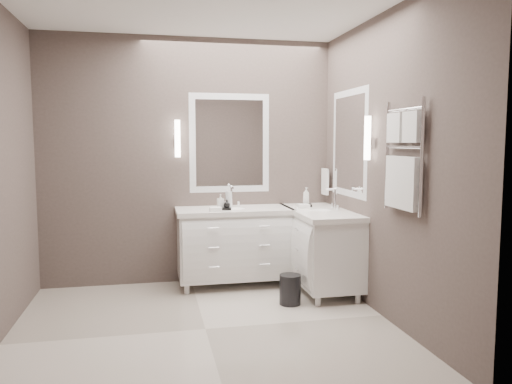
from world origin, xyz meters
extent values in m
cube|color=beige|center=(0.00, 0.00, -0.01)|extent=(3.20, 3.00, 0.01)
cube|color=#4C403D|center=(0.00, 1.50, 1.35)|extent=(3.20, 0.01, 2.70)
cube|color=#4C403D|center=(0.00, -1.50, 1.35)|extent=(3.20, 0.01, 2.70)
cube|color=#4C403D|center=(1.60, 0.00, 1.35)|extent=(0.01, 3.00, 2.70)
cube|color=white|center=(0.45, 1.23, 0.45)|extent=(1.20, 0.55, 0.70)
cube|color=white|center=(0.45, 1.23, 0.82)|extent=(1.24, 0.59, 0.05)
ellipsoid|color=white|center=(0.45, 1.23, 0.81)|extent=(0.36, 0.28, 0.12)
cylinder|color=white|center=(0.45, 1.39, 0.96)|extent=(0.02, 0.02, 0.22)
cube|color=white|center=(1.33, 0.90, 0.45)|extent=(0.55, 1.20, 0.70)
cube|color=white|center=(1.33, 0.90, 0.82)|extent=(0.59, 1.24, 0.05)
ellipsoid|color=white|center=(1.33, 0.90, 0.81)|extent=(0.36, 0.28, 0.12)
cylinder|color=white|center=(1.49, 0.90, 0.96)|extent=(0.02, 0.02, 0.22)
cube|color=white|center=(0.45, 1.49, 1.55)|extent=(0.90, 0.02, 1.10)
cube|color=white|center=(0.45, 1.49, 1.55)|extent=(0.77, 0.02, 0.96)
cube|color=white|center=(1.59, 0.80, 1.55)|extent=(0.02, 0.90, 1.10)
cube|color=white|center=(1.59, 0.80, 1.55)|extent=(0.02, 0.90, 0.96)
cube|color=white|center=(-0.13, 1.43, 1.55)|extent=(0.05, 0.05, 0.10)
cylinder|color=white|center=(-0.13, 1.43, 1.60)|extent=(0.06, 0.06, 0.40)
cube|color=white|center=(1.53, 0.22, 1.55)|extent=(0.05, 0.05, 0.10)
cylinder|color=white|center=(1.53, 0.22, 1.60)|extent=(0.06, 0.06, 0.40)
cylinder|color=white|center=(1.55, 1.36, 1.25)|extent=(0.02, 0.22, 0.02)
cube|color=white|center=(1.54, 1.36, 1.11)|extent=(0.03, 0.17, 0.30)
cylinder|color=white|center=(1.56, -0.68, 1.45)|extent=(0.03, 0.03, 0.90)
cylinder|color=white|center=(1.56, -0.12, 1.45)|extent=(0.03, 0.03, 0.90)
cube|color=white|center=(1.55, -0.53, 1.68)|extent=(0.06, 0.22, 0.24)
cube|color=white|center=(1.55, -0.27, 1.68)|extent=(0.06, 0.22, 0.24)
cube|color=white|center=(1.55, -0.40, 1.24)|extent=(0.06, 0.46, 0.42)
cylinder|color=black|center=(0.87, 0.47, 0.15)|extent=(0.22, 0.22, 0.29)
cube|color=black|center=(0.33, 1.14, 0.86)|extent=(0.17, 0.14, 0.02)
cube|color=black|center=(1.27, 1.22, 0.86)|extent=(0.16, 0.19, 0.02)
cylinder|color=silver|center=(0.39, 1.18, 0.95)|extent=(0.07, 0.07, 0.19)
imported|color=white|center=(0.30, 1.16, 0.94)|extent=(0.07, 0.07, 0.14)
imported|color=black|center=(0.36, 1.11, 0.92)|extent=(0.09, 0.09, 0.09)
imported|color=white|center=(1.27, 1.22, 0.97)|extent=(0.09, 0.09, 0.19)
camera|label=1|loc=(-0.42, -4.05, 1.57)|focal=35.00mm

